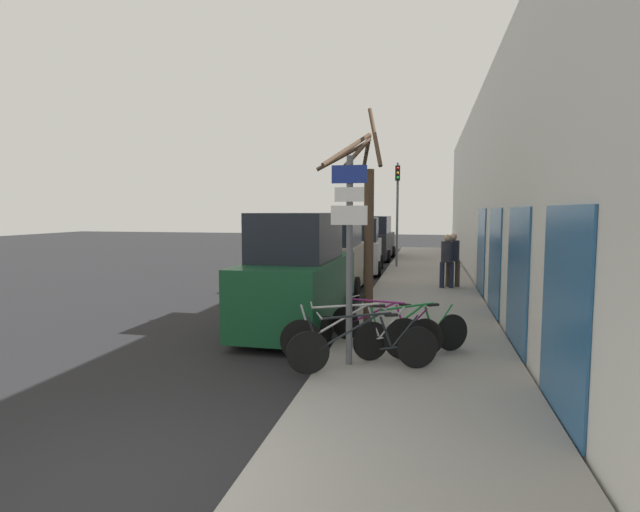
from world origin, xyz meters
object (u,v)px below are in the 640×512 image
(parked_car_3, at_px, (374,240))
(bicycle_0, at_px, (364,346))
(traffic_light, at_px, (397,200))
(parked_car_2, at_px, (357,248))
(signpost, at_px, (349,249))
(parked_car_1, at_px, (332,258))
(bicycle_1, at_px, (353,336))
(bicycle_3, at_px, (384,326))
(pedestrian_far, at_px, (447,257))
(street_tree, at_px, (366,225))
(bicycle_2, at_px, (413,333))
(parked_car_0, at_px, (298,278))
(pedestrian_near, at_px, (453,256))

(parked_car_3, bearing_deg, bicycle_0, -83.17)
(parked_car_3, bearing_deg, traffic_light, -70.66)
(parked_car_2, bearing_deg, parked_car_3, 85.46)
(parked_car_2, height_order, parked_car_3, parked_car_3)
(signpost, height_order, bicycle_0, signpost)
(signpost, bearing_deg, parked_car_2, 97.41)
(signpost, distance_m, parked_car_1, 8.08)
(bicycle_1, xyz_separation_m, bicycle_3, (0.42, 0.97, -0.03))
(bicycle_1, relative_size, parked_car_3, 0.50)
(bicycle_0, distance_m, parked_car_3, 19.09)
(signpost, bearing_deg, parked_car_1, 102.81)
(bicycle_0, xyz_separation_m, pedestrian_far, (1.53, 8.77, 0.59))
(pedestrian_far, bearing_deg, street_tree, 63.64)
(bicycle_1, distance_m, pedestrian_far, 8.47)
(bicycle_0, height_order, bicycle_2, bicycle_0)
(street_tree, bearing_deg, bicycle_2, -61.79)
(bicycle_1, relative_size, pedestrian_far, 1.35)
(signpost, distance_m, traffic_light, 14.27)
(bicycle_0, xyz_separation_m, parked_car_0, (-1.81, 2.98, 0.60))
(parked_car_1, bearing_deg, signpost, -77.91)
(parked_car_2, bearing_deg, bicycle_2, -81.08)
(bicycle_1, height_order, parked_car_0, parked_car_0)
(bicycle_3, height_order, parked_car_1, parked_car_1)
(bicycle_0, height_order, traffic_light, traffic_light)
(signpost, relative_size, bicycle_0, 1.49)
(bicycle_3, height_order, pedestrian_near, pedestrian_near)
(parked_car_3, bearing_deg, parked_car_0, -88.59)
(bicycle_1, xyz_separation_m, parked_car_1, (-1.81, 7.61, 0.53))
(bicycle_0, xyz_separation_m, bicycle_2, (0.70, 1.00, -0.01))
(parked_car_1, height_order, traffic_light, traffic_light)
(signpost, xyz_separation_m, parked_car_1, (-1.78, 7.83, -0.91))
(parked_car_0, height_order, street_tree, street_tree)
(street_tree, bearing_deg, parked_car_3, 95.39)
(bicycle_0, height_order, pedestrian_near, pedestrian_near)
(street_tree, bearing_deg, bicycle_0, -83.49)
(parked_car_2, bearing_deg, pedestrian_near, -52.41)
(bicycle_3, height_order, parked_car_3, parked_car_3)
(parked_car_0, relative_size, street_tree, 0.98)
(street_tree, bearing_deg, parked_car_2, 98.93)
(bicycle_2, bearing_deg, pedestrian_near, -40.86)
(pedestrian_near, bearing_deg, pedestrian_far, -131.52)
(parked_car_0, bearing_deg, traffic_light, 83.96)
(bicycle_2, distance_m, street_tree, 2.82)
(signpost, distance_m, parked_car_2, 13.21)
(signpost, height_order, pedestrian_far, signpost)
(bicycle_3, distance_m, parked_car_0, 2.57)
(bicycle_2, relative_size, bicycle_3, 0.90)
(signpost, xyz_separation_m, pedestrian_near, (2.01, 8.79, -0.85))
(signpost, distance_m, bicycle_2, 1.90)
(bicycle_0, relative_size, parked_car_1, 0.52)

